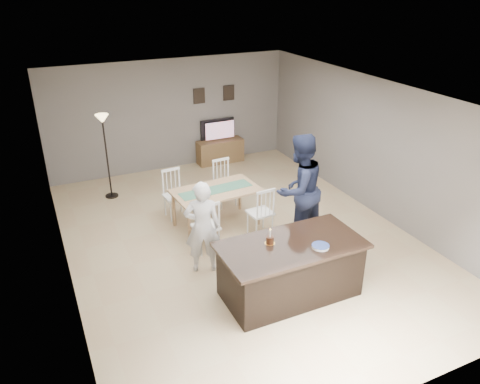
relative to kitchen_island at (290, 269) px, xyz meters
name	(u,v)px	position (x,y,z in m)	size (l,w,h in m)	color
floor	(240,239)	(0.00, 1.80, -0.45)	(8.00, 8.00, 0.00)	tan
room_shell	(240,155)	(0.00, 1.80, 1.22)	(8.00, 8.00, 8.00)	slate
kitchen_island	(290,269)	(0.00, 0.00, 0.00)	(2.15, 1.10, 0.90)	black
tv_console	(220,151)	(1.20, 5.57, -0.15)	(1.20, 0.40, 0.60)	brown
television	(219,130)	(1.20, 5.64, 0.41)	(0.91, 0.12, 0.53)	black
tv_screen_glow	(220,130)	(1.20, 5.56, 0.42)	(0.78, 0.78, 0.00)	#F25A1A
picture_frames	(214,94)	(1.15, 5.78, 1.30)	(1.10, 0.02, 0.38)	black
doorway	(82,298)	(-2.99, -0.50, 0.80)	(0.00, 2.10, 2.65)	black
woman	(202,227)	(-0.95, 1.18, 0.34)	(0.58, 0.38, 1.60)	silver
man	(299,190)	(0.95, 1.35, 0.57)	(1.00, 0.78, 2.05)	#1A1F39
birthday_cake	(270,240)	(-0.28, 0.15, 0.50)	(0.16, 0.16, 0.24)	gold
plate_stack	(321,246)	(0.33, -0.27, 0.47)	(0.26, 0.26, 0.04)	white
dining_table	(216,196)	(-0.18, 2.49, 0.18)	(1.69, 1.93, 0.99)	tan
floor_lamp	(104,134)	(-1.79, 4.68, 0.99)	(0.28, 0.28, 1.87)	black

